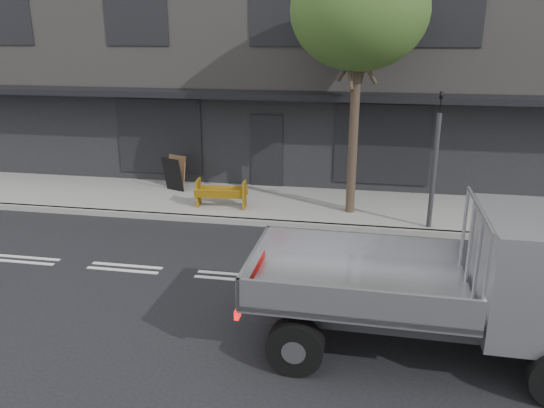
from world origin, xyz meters
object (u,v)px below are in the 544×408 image
at_px(traffic_light_pole, 434,169).
at_px(sandwich_board, 173,175).
at_px(construction_barrier, 219,195).
at_px(flatbed_ute, 510,276).
at_px(street_tree, 359,12).

bearing_deg(traffic_light_pole, sandwich_board, 166.13).
bearing_deg(construction_barrier, sandwich_board, 142.91).
xyz_separation_m(traffic_light_pole, flatbed_ute, (0.54, -5.39, -0.24)).
relative_size(traffic_light_pole, flatbed_ute, 0.65).
bearing_deg(construction_barrier, traffic_light_pole, -4.37).
height_order(street_tree, flatbed_ute, street_tree).
bearing_deg(sandwich_board, flatbed_ute, -20.73).
relative_size(construction_barrier, sandwich_board, 1.36).
bearing_deg(street_tree, sandwich_board, 169.73).
distance_m(traffic_light_pole, sandwich_board, 7.69).
relative_size(traffic_light_pole, construction_barrier, 2.48).
bearing_deg(traffic_light_pole, flatbed_ute, -84.23).
height_order(traffic_light_pole, flatbed_ute, traffic_light_pole).
bearing_deg(flatbed_ute, construction_barrier, 137.37).
distance_m(flatbed_ute, construction_barrier, 8.46).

